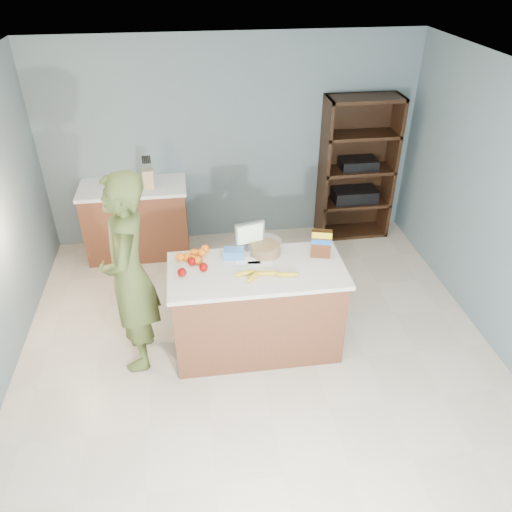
{
  "coord_description": "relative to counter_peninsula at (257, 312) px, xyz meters",
  "views": [
    {
      "loc": [
        -0.51,
        -3.27,
        3.37
      ],
      "look_at": [
        0.0,
        0.35,
        1.0
      ],
      "focal_mm": 35.0,
      "sensor_mm": 36.0,
      "label": 1
    }
  ],
  "objects": [
    {
      "name": "blue_carton",
      "position": [
        -0.18,
        0.21,
        0.52
      ],
      "size": [
        0.19,
        0.14,
        0.08
      ],
      "primitive_type": "cube",
      "rotation": [
        0.0,
        0.0,
        -0.14
      ],
      "color": "blue",
      "rests_on": "counter_peninsula"
    },
    {
      "name": "knife_block",
      "position": [
        -0.99,
        1.82,
        0.6
      ],
      "size": [
        0.12,
        0.1,
        0.31
      ],
      "color": "tan",
      "rests_on": "back_cabinet"
    },
    {
      "name": "apples",
      "position": [
        -0.56,
        0.05,
        0.52
      ],
      "size": [
        0.26,
        0.23,
        0.08
      ],
      "color": "#8C0604",
      "rests_on": "counter_peninsula"
    },
    {
      "name": "tv",
      "position": [
        -0.02,
        0.32,
        0.64
      ],
      "size": [
        0.28,
        0.12,
        0.28
      ],
      "color": "silver",
      "rests_on": "counter_peninsula"
    },
    {
      "name": "oranges",
      "position": [
        -0.54,
        0.23,
        0.52
      ],
      "size": [
        0.31,
        0.26,
        0.08
      ],
      "color": "orange",
      "rests_on": "counter_peninsula"
    },
    {
      "name": "person",
      "position": [
        -1.09,
        0.0,
        0.52
      ],
      "size": [
        0.45,
        0.68,
        1.87
      ],
      "primitive_type": "imported",
      "rotation": [
        0.0,
        0.0,
        -1.56
      ],
      "color": "#465324",
      "rests_on": "ground"
    },
    {
      "name": "envelopes",
      "position": [
        -0.01,
        0.1,
        0.49
      ],
      "size": [
        0.33,
        0.2,
        0.0
      ],
      "color": "white",
      "rests_on": "counter_peninsula"
    },
    {
      "name": "salad_bowl",
      "position": [
        0.11,
        0.23,
        0.54
      ],
      "size": [
        0.3,
        0.3,
        0.13
      ],
      "color": "#267219",
      "rests_on": "counter_peninsula"
    },
    {
      "name": "walls",
      "position": [
        0.0,
        -0.3,
        1.24
      ],
      "size": [
        4.52,
        5.02,
        2.51
      ],
      "color": "slate",
      "rests_on": "ground"
    },
    {
      "name": "cereal_box",
      "position": [
        0.6,
        0.12,
        0.64
      ],
      "size": [
        0.19,
        0.11,
        0.27
      ],
      "color": "#592B14",
      "rests_on": "counter_peninsula"
    },
    {
      "name": "back_cabinet",
      "position": [
        -1.2,
        1.9,
        0.04
      ],
      "size": [
        1.24,
        0.62,
        0.9
      ],
      "color": "brown",
      "rests_on": "ground"
    },
    {
      "name": "bananas",
      "position": [
        0.04,
        -0.13,
        0.51
      ],
      "size": [
        0.56,
        0.19,
        0.04
      ],
      "color": "yellow",
      "rests_on": "counter_peninsula"
    },
    {
      "name": "shelving_unit",
      "position": [
        1.55,
        2.05,
        0.45
      ],
      "size": [
        0.9,
        0.4,
        1.8
      ],
      "color": "black",
      "rests_on": "ground"
    },
    {
      "name": "floor",
      "position": [
        0.0,
        -0.3,
        -0.42
      ],
      "size": [
        4.5,
        5.0,
        0.02
      ],
      "primitive_type": "cube",
      "color": "beige",
      "rests_on": "ground"
    },
    {
      "name": "counter_peninsula",
      "position": [
        0.0,
        0.0,
        0.0
      ],
      "size": [
        1.56,
        0.76,
        0.9
      ],
      "color": "brown",
      "rests_on": "ground"
    }
  ]
}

